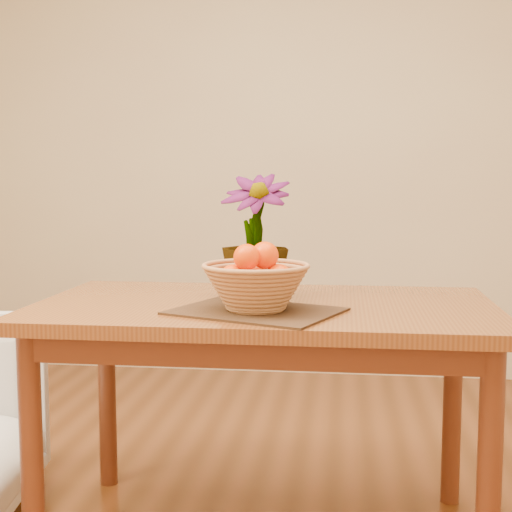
# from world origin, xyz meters

# --- Properties ---
(wall_back) EXTENTS (4.00, 0.02, 2.70)m
(wall_back) POSITION_xyz_m (0.00, 2.25, 1.35)
(wall_back) COLOR beige
(wall_back) RESTS_ON floor
(table) EXTENTS (1.40, 0.80, 0.75)m
(table) POSITION_xyz_m (0.00, 0.30, 0.66)
(table) COLOR brown
(table) RESTS_ON floor
(placemat) EXTENTS (0.54, 0.48, 0.01)m
(placemat) POSITION_xyz_m (-0.01, 0.14, 0.75)
(placemat) COLOR #3C2716
(placemat) RESTS_ON table
(wicker_basket) EXTENTS (0.31, 0.31, 0.13)m
(wicker_basket) POSITION_xyz_m (-0.01, 0.14, 0.82)
(wicker_basket) COLOR tan
(wicker_basket) RESTS_ON placemat
(orange_pile) EXTENTS (0.21, 0.20, 0.14)m
(orange_pile) POSITION_xyz_m (-0.01, 0.14, 0.87)
(orange_pile) COLOR #EB4503
(orange_pile) RESTS_ON wicker_basket
(potted_plant) EXTENTS (0.24, 0.24, 0.40)m
(potted_plant) POSITION_xyz_m (-0.04, 0.39, 0.95)
(potted_plant) COLOR #124012
(potted_plant) RESTS_ON table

